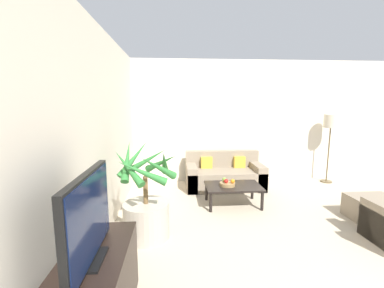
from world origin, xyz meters
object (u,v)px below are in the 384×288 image
(potted_palm, at_px, (146,208))
(ottoman, at_px, (372,208))
(television, at_px, (89,219))
(orange_fruit, at_px, (233,181))
(floor_lamp, at_px, (331,125))
(apple_red, at_px, (226,181))
(fruit_bowl, at_px, (227,184))
(apple_green, at_px, (224,179))
(coffee_table, at_px, (233,188))
(sofa_loveseat, at_px, (224,175))

(potted_palm, distance_m, ottoman, 3.39)
(television, distance_m, orange_fruit, 2.93)
(floor_lamp, relative_size, apple_red, 20.76)
(fruit_bowl, bearing_deg, apple_green, 123.15)
(coffee_table, relative_size, orange_fruit, 12.97)
(orange_fruit, bearing_deg, floor_lamp, 26.49)
(apple_green, height_order, ottoman, apple_green)
(potted_palm, xyz_separation_m, coffee_table, (1.38, 0.99, -0.10))
(coffee_table, xyz_separation_m, apple_red, (-0.13, -0.04, 0.14))
(television, bearing_deg, orange_fruit, 56.45)
(coffee_table, height_order, fruit_bowl, fruit_bowl)
(television, distance_m, sofa_loveseat, 3.87)
(fruit_bowl, bearing_deg, ottoman, -17.90)
(sofa_loveseat, bearing_deg, orange_fruit, -93.45)
(potted_palm, distance_m, orange_fruit, 1.65)
(television, height_order, ottoman, television)
(television, relative_size, ottoman, 1.30)
(coffee_table, bearing_deg, apple_red, -163.59)
(apple_red, xyz_separation_m, orange_fruit, (0.11, -0.02, -0.00))
(fruit_bowl, bearing_deg, sofa_loveseat, 81.77)
(sofa_loveseat, xyz_separation_m, floor_lamp, (2.37, 0.19, 1.02))
(sofa_loveseat, relative_size, apple_red, 21.71)
(orange_fruit, bearing_deg, ottoman, -17.47)
(potted_palm, height_order, sofa_loveseat, potted_palm)
(fruit_bowl, bearing_deg, television, -121.75)
(floor_lamp, xyz_separation_m, fruit_bowl, (-2.52, -1.17, -0.90))
(television, relative_size, coffee_table, 0.92)
(coffee_table, bearing_deg, fruit_bowl, -172.12)
(sofa_loveseat, distance_m, coffee_table, 0.97)
(apple_red, bearing_deg, sofa_loveseat, 80.37)
(sofa_loveseat, xyz_separation_m, ottoman, (1.95, -1.66, -0.08))
(fruit_bowl, distance_m, ottoman, 2.21)
(sofa_loveseat, height_order, ottoman, sofa_loveseat)
(potted_palm, height_order, apple_green, potted_palm)
(television, height_order, coffee_table, television)
(coffee_table, height_order, apple_green, apple_green)
(coffee_table, distance_m, apple_green, 0.21)
(apple_red, bearing_deg, fruit_bowl, 40.75)
(orange_fruit, relative_size, ottoman, 0.11)
(apple_red, bearing_deg, ottoman, -17.07)
(apple_green, bearing_deg, sofa_loveseat, 78.68)
(sofa_loveseat, bearing_deg, ottoman, -40.39)
(television, relative_size, apple_green, 11.79)
(potted_palm, distance_m, fruit_bowl, 1.61)
(television, bearing_deg, sofa_loveseat, 64.23)
(floor_lamp, height_order, apple_green, floor_lamp)
(potted_palm, height_order, floor_lamp, floor_lamp)
(coffee_table, xyz_separation_m, fruit_bowl, (-0.10, -0.01, 0.07))
(floor_lamp, xyz_separation_m, coffee_table, (-2.41, -1.16, -0.97))
(floor_lamp, xyz_separation_m, orange_fruit, (-2.44, -1.21, -0.83))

